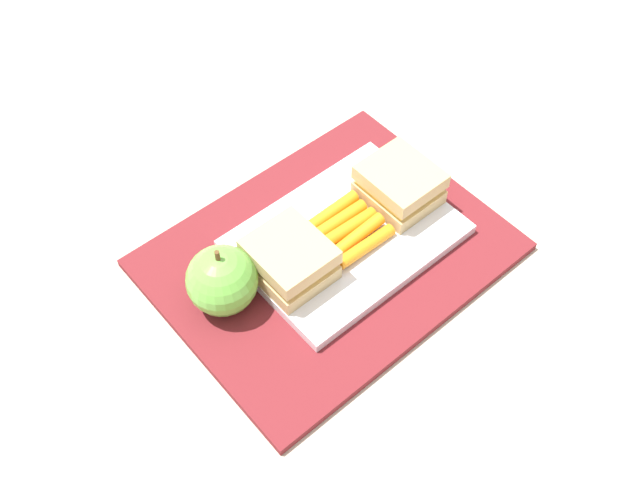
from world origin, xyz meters
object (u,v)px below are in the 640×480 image
object	(u,v)px
food_tray	(346,237)
sandwich_half_left	(399,185)
apple	(222,280)
sandwich_half_right	(290,259)
carrot_sticks_bundle	(347,229)

from	to	relation	value
food_tray	sandwich_half_left	xyz separation A→B (m)	(-0.08, 0.00, 0.03)
food_tray	apple	distance (m)	0.15
sandwich_half_right	sandwich_half_left	bearing A→B (deg)	180.00
food_tray	sandwich_half_left	world-z (taller)	sandwich_half_left
sandwich_half_left	carrot_sticks_bundle	size ratio (longest dim) A/B	1.02
sandwich_half_right	apple	bearing A→B (deg)	-18.42
sandwich_half_left	apple	distance (m)	0.23
food_tray	sandwich_half_right	world-z (taller)	sandwich_half_right
sandwich_half_right	apple	size ratio (longest dim) A/B	0.96
carrot_sticks_bundle	sandwich_half_right	bearing A→B (deg)	-0.30
carrot_sticks_bundle	apple	world-z (taller)	apple
sandwich_half_right	food_tray	bearing A→B (deg)	180.00
sandwich_half_left	sandwich_half_right	distance (m)	0.16
sandwich_half_left	apple	world-z (taller)	apple
sandwich_half_left	sandwich_half_right	bearing A→B (deg)	0.00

